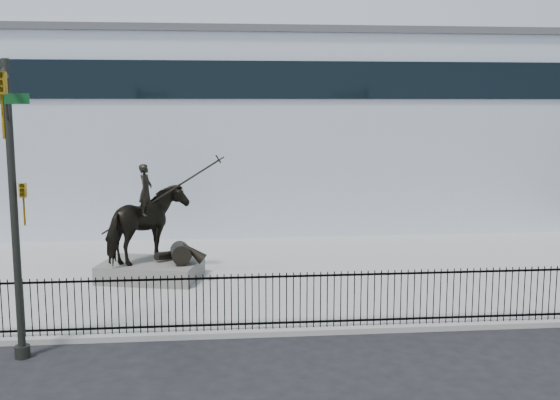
{
  "coord_description": "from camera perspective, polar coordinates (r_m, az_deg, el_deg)",
  "views": [
    {
      "loc": [
        -2.32,
        -15.2,
        5.99
      ],
      "look_at": [
        -0.27,
        6.0,
        2.86
      ],
      "focal_mm": 42.0,
      "sensor_mm": 36.0,
      "label": 1
    }
  ],
  "objects": [
    {
      "name": "plaza",
      "position": [
        23.09,
        0.44,
        -6.48
      ],
      "size": [
        30.0,
        12.0,
        0.15
      ],
      "primitive_type": "cube",
      "color": "gray",
      "rests_on": "ground"
    },
    {
      "name": "ground",
      "position": [
        16.5,
        3.02,
        -12.94
      ],
      "size": [
        120.0,
        120.0,
        0.0
      ],
      "primitive_type": "plane",
      "color": "black",
      "rests_on": "ground"
    },
    {
      "name": "traffic_signal_left",
      "position": [
        15.36,
        -22.23,
        0.41
      ],
      "size": [
        1.52,
        4.84,
        7.0
      ],
      "color": "black",
      "rests_on": "ground"
    },
    {
      "name": "equestrian_statue",
      "position": [
        22.19,
        -11.14,
        -2.16
      ],
      "size": [
        3.99,
        2.95,
        3.46
      ],
      "rotation": [
        0.0,
        0.0,
        -0.23
      ],
      "color": "black",
      "rests_on": "statue_plinth"
    },
    {
      "name": "building",
      "position": [
        35.31,
        -1.75,
        5.94
      ],
      "size": [
        44.0,
        14.0,
        9.0
      ],
      "primitive_type": "cube",
      "color": "silver",
      "rests_on": "ground"
    },
    {
      "name": "picket_fence",
      "position": [
        17.37,
        2.43,
        -8.67
      ],
      "size": [
        22.1,
        0.1,
        1.5
      ],
      "color": "black",
      "rests_on": "plaza"
    },
    {
      "name": "statue_plinth",
      "position": [
        22.54,
        -11.18,
        -6.03
      ],
      "size": [
        3.6,
        2.86,
        0.6
      ],
      "primitive_type": "cube",
      "rotation": [
        0.0,
        0.0,
        -0.23
      ],
      "color": "#57554F",
      "rests_on": "plaza"
    }
  ]
}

